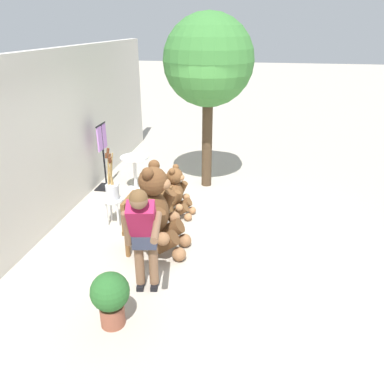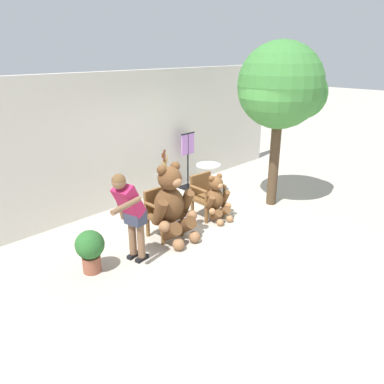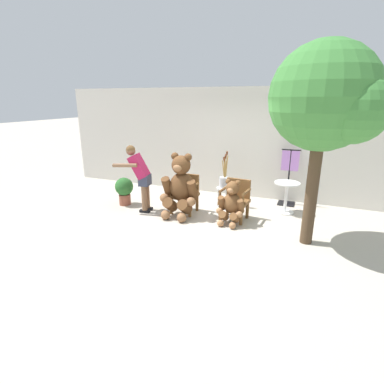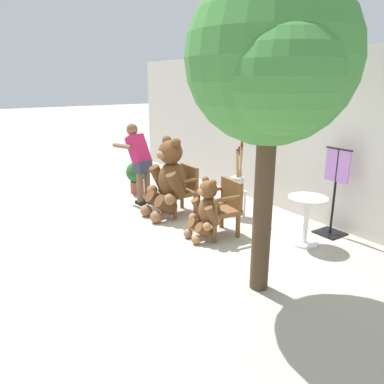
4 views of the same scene
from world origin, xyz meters
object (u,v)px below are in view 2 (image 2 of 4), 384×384
(white_stool, at_px, (165,197))
(clothing_display_stand, at_px, (188,159))
(wooden_chair_right, at_px, (206,194))
(round_side_table, at_px, (208,176))
(teddy_bear_large, at_px, (172,204))
(brush_bucket, at_px, (165,183))
(person_visitor, at_px, (130,209))
(potted_plant, at_px, (90,248))
(patio_tree, at_px, (284,88))
(wooden_chair_left, at_px, (162,211))
(teddy_bear_small, at_px, (216,198))

(white_stool, bearing_deg, clothing_display_stand, 26.98)
(wooden_chair_right, relative_size, clothing_display_stand, 0.63)
(round_side_table, height_order, clothing_display_stand, clothing_display_stand)
(teddy_bear_large, distance_m, round_side_table, 2.40)
(brush_bucket, height_order, round_side_table, brush_bucket)
(person_visitor, distance_m, brush_bucket, 1.99)
(teddy_bear_large, height_order, white_stool, teddy_bear_large)
(person_visitor, bearing_deg, potted_plant, 159.86)
(teddy_bear_large, bearing_deg, potted_plant, 175.27)
(person_visitor, height_order, patio_tree, patio_tree)
(wooden_chair_right, bearing_deg, person_visitor, -170.71)
(wooden_chair_left, height_order, wooden_chair_right, same)
(patio_tree, bearing_deg, clothing_display_stand, 106.33)
(wooden_chair_right, xyz_separation_m, teddy_bear_small, (-0.01, -0.29, -0.00))
(wooden_chair_right, distance_m, potted_plant, 2.75)
(teddy_bear_large, xyz_separation_m, brush_bucket, (0.71, 0.96, -0.03))
(teddy_bear_small, distance_m, potted_plant, 2.74)
(teddy_bear_small, height_order, person_visitor, person_visitor)
(wooden_chair_right, distance_m, clothing_display_stand, 1.73)
(wooden_chair_left, xyz_separation_m, teddy_bear_large, (-0.00, -0.26, 0.22))
(white_stool, height_order, brush_bucket, brush_bucket)
(brush_bucket, bearing_deg, white_stool, -139.05)
(wooden_chair_left, xyz_separation_m, clothing_display_stand, (2.12, 1.42, 0.26))
(clothing_display_stand, bearing_deg, potted_plant, -157.20)
(clothing_display_stand, bearing_deg, person_visitor, -150.08)
(wooden_chair_left, relative_size, wooden_chair_right, 1.00)
(person_visitor, relative_size, potted_plant, 2.24)
(person_visitor, xyz_separation_m, patio_tree, (3.70, -0.31, 1.57))
(patio_tree, height_order, clothing_display_stand, patio_tree)
(potted_plant, xyz_separation_m, clothing_display_stand, (3.69, 1.55, 0.32))
(wooden_chair_left, relative_size, white_stool, 1.87)
(wooden_chair_left, relative_size, person_visitor, 0.56)
(person_visitor, bearing_deg, white_stool, 32.29)
(round_side_table, bearing_deg, brush_bucket, -176.70)
(wooden_chair_left, distance_m, round_side_table, 2.28)
(wooden_chair_left, distance_m, potted_plant, 1.58)
(round_side_table, height_order, patio_tree, patio_tree)
(potted_plant, bearing_deg, wooden_chair_right, 2.65)
(teddy_bear_large, relative_size, white_stool, 3.04)
(person_visitor, height_order, clothing_display_stand, person_visitor)
(teddy_bear_small, relative_size, white_stool, 2.05)
(wooden_chair_right, relative_size, round_side_table, 1.19)
(white_stool, bearing_deg, brush_bucket, 40.95)
(teddy_bear_large, bearing_deg, patio_tree, -8.40)
(teddy_bear_large, bearing_deg, brush_bucket, 53.72)
(round_side_table, bearing_deg, teddy_bear_large, -154.05)
(wooden_chair_right, relative_size, potted_plant, 1.26)
(wooden_chair_right, bearing_deg, wooden_chair_left, 179.99)
(teddy_bear_large, bearing_deg, wooden_chair_right, 12.32)
(teddy_bear_small, xyz_separation_m, white_stool, (-0.46, 0.99, -0.11))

